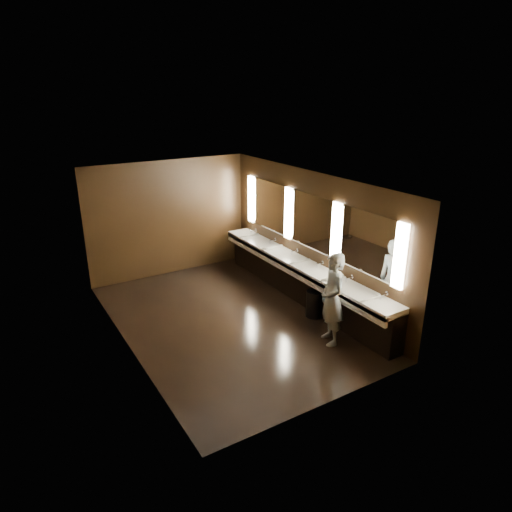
{
  "coord_description": "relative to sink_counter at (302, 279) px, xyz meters",
  "views": [
    {
      "loc": [
        -3.78,
        -7.19,
        4.4
      ],
      "look_at": [
        0.63,
        0.0,
        1.25
      ],
      "focal_mm": 32.0,
      "sensor_mm": 36.0,
      "label": 1
    }
  ],
  "objects": [
    {
      "name": "wall_back",
      "position": [
        -1.79,
        3.0,
        0.9
      ],
      "size": [
        4.0,
        0.02,
        2.8
      ],
      "primitive_type": "cube",
      "color": "black",
      "rests_on": "floor"
    },
    {
      "name": "trash_bin",
      "position": [
        -0.22,
        -0.74,
        -0.22
      ],
      "size": [
        0.4,
        0.4,
        0.55
      ],
      "primitive_type": "cylinder",
      "rotation": [
        0.0,
        0.0,
        -0.14
      ],
      "color": "black",
      "rests_on": "floor"
    },
    {
      "name": "person",
      "position": [
        -0.6,
        -1.67,
        0.36
      ],
      "size": [
        0.58,
        0.72,
        1.71
      ],
      "primitive_type": "imported",
      "rotation": [
        0.0,
        0.0,
        -1.88
      ],
      "color": "#9CC9E9",
      "rests_on": "floor"
    },
    {
      "name": "floor",
      "position": [
        -1.79,
        -0.0,
        -0.5
      ],
      "size": [
        6.0,
        6.0,
        0.0
      ],
      "primitive_type": "plane",
      "color": "black",
      "rests_on": "ground"
    },
    {
      "name": "mirror_band",
      "position": [
        0.19,
        -0.0,
        1.25
      ],
      "size": [
        0.06,
        5.03,
        1.15
      ],
      "color": "white",
      "rests_on": "wall_right"
    },
    {
      "name": "wall_right",
      "position": [
        0.21,
        -0.0,
        0.9
      ],
      "size": [
        0.02,
        6.0,
        2.8
      ],
      "primitive_type": "cube",
      "color": "black",
      "rests_on": "floor"
    },
    {
      "name": "wall_left",
      "position": [
        -3.79,
        -0.0,
        0.9
      ],
      "size": [
        0.02,
        6.0,
        2.8
      ],
      "primitive_type": "cube",
      "color": "black",
      "rests_on": "floor"
    },
    {
      "name": "ceiling",
      "position": [
        -1.79,
        -0.0,
        2.3
      ],
      "size": [
        4.0,
        6.0,
        0.02
      ],
      "primitive_type": "cube",
      "color": "#2D2D2B",
      "rests_on": "wall_back"
    },
    {
      "name": "wall_front",
      "position": [
        -1.79,
        -3.0,
        0.9
      ],
      "size": [
        4.0,
        0.02,
        2.8
      ],
      "primitive_type": "cube",
      "color": "black",
      "rests_on": "floor"
    },
    {
      "name": "sink_counter",
      "position": [
        0.0,
        0.0,
        0.0
      ],
      "size": [
        0.55,
        5.4,
        1.01
      ],
      "color": "black",
      "rests_on": "floor"
    }
  ]
}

